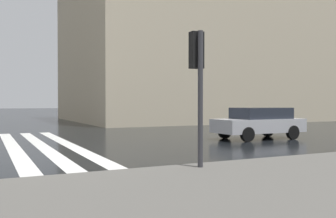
{
  "coord_description": "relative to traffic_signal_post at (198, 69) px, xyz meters",
  "views": [
    {
      "loc": [
        -10.96,
        2.21,
        1.62
      ],
      "look_at": [
        1.62,
        -3.93,
        1.4
      ],
      "focal_mm": 40.36,
      "sensor_mm": 36.0,
      "label": 1
    }
  ],
  "objects": [
    {
      "name": "haussmann_block_corner",
      "position": [
        24.61,
        -14.32,
        6.52
      ],
      "size": [
        17.4,
        23.55,
        18.23
      ],
      "color": "beige",
      "rests_on": "ground_plane"
    },
    {
      "name": "traffic_signal_post",
      "position": [
        0.0,
        0.0,
        0.0
      ],
      "size": [
        0.44,
        0.3,
        3.12
      ],
      "color": "#333338",
      "rests_on": "sidewalk_pavement"
    },
    {
      "name": "car_silver",
      "position": [
        5.91,
        -6.7,
        -1.65
      ],
      "size": [
        1.85,
        4.1,
        1.41
      ],
      "color": "#B7B7BC",
      "rests_on": "ground_plane"
    },
    {
      "name": "ground_plane",
      "position": [
        3.41,
        2.24,
        -2.41
      ],
      "size": [
        220.0,
        220.0,
        0.0
      ],
      "primitive_type": "plane",
      "color": "black"
    }
  ]
}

